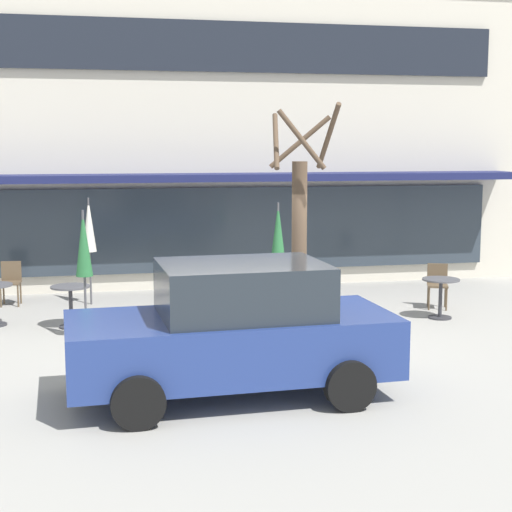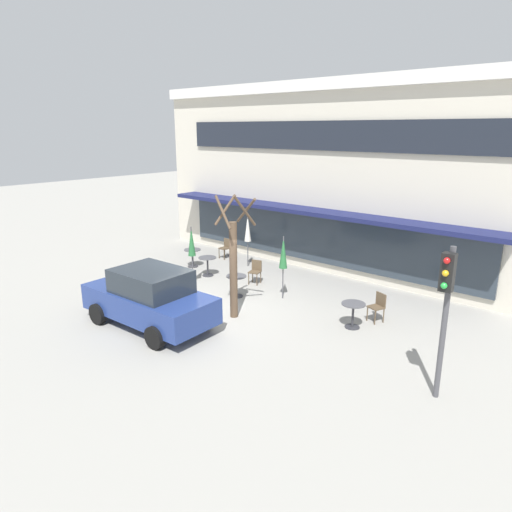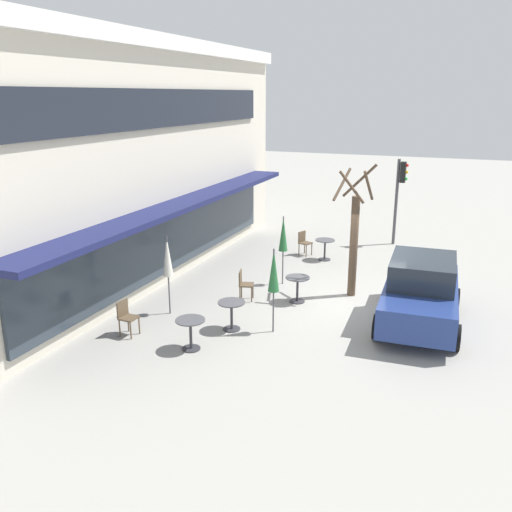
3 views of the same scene
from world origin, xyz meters
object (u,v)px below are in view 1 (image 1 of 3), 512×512
at_px(cafe_table_by_tree, 441,291).
at_px(cafe_chair_2, 11,280).
at_px(cafe_chair_1, 437,282).
at_px(cafe_table_mid_patio, 71,299).
at_px(patio_umbrella_corner_open, 84,245).
at_px(parked_sedan, 234,330).
at_px(cafe_table_near_wall, 215,304).
at_px(street_tree, 300,240).
at_px(patio_umbrella_green_folded, 278,233).
at_px(patio_umbrella_cream_folded, 89,226).
at_px(cafe_chair_0, 182,289).

bearing_deg(cafe_table_by_tree, cafe_chair_2, 159.93).
bearing_deg(cafe_chair_1, cafe_table_mid_patio, -177.97).
bearing_deg(patio_umbrella_corner_open, parked_sedan, -60.33).
xyz_separation_m(cafe_table_mid_patio, cafe_chair_1, (7.17, 0.25, 0.01)).
distance_m(cafe_table_near_wall, street_tree, 2.17).
bearing_deg(patio_umbrella_green_folded, patio_umbrella_cream_folded, 148.87).
distance_m(cafe_table_by_tree, cafe_chair_2, 8.61).
height_order(cafe_table_mid_patio, parked_sedan, parked_sedan).
distance_m(cafe_chair_2, street_tree, 6.84).
bearing_deg(cafe_chair_2, cafe_chair_0, -28.26).
relative_size(patio_umbrella_corner_open, cafe_chair_2, 2.47).
distance_m(cafe_chair_2, parked_sedan, 7.56).
xyz_separation_m(cafe_table_near_wall, cafe_chair_0, (-0.42, 1.51, 0.01)).
relative_size(cafe_table_by_tree, street_tree, 0.19).
relative_size(cafe_chair_0, cafe_chair_2, 1.00).
height_order(cafe_chair_1, street_tree, street_tree).
bearing_deg(patio_umbrella_green_folded, cafe_chair_1, 5.47).
relative_size(cafe_chair_0, cafe_chair_1, 1.00).
distance_m(cafe_chair_1, cafe_chair_2, 8.68).
height_order(patio_umbrella_cream_folded, street_tree, street_tree).
relative_size(cafe_chair_1, street_tree, 0.23).
height_order(patio_umbrella_green_folded, patio_umbrella_cream_folded, same).
bearing_deg(parked_sedan, patio_umbrella_corner_open, 119.67).
bearing_deg(patio_umbrella_green_folded, cafe_table_by_tree, -10.77).
bearing_deg(parked_sedan, patio_umbrella_green_folded, 69.70).
height_order(patio_umbrella_green_folded, cafe_chair_1, patio_umbrella_green_folded).
xyz_separation_m(cafe_table_by_tree, cafe_table_mid_patio, (-6.83, 0.64, 0.00)).
distance_m(cafe_chair_0, cafe_chair_2, 3.76).
height_order(cafe_chair_0, street_tree, street_tree).
bearing_deg(cafe_table_mid_patio, parked_sedan, -63.51).
relative_size(patio_umbrella_cream_folded, parked_sedan, 0.51).
height_order(cafe_table_by_tree, cafe_table_mid_patio, same).
relative_size(cafe_table_mid_patio, cafe_chair_2, 0.85).
bearing_deg(cafe_table_by_tree, cafe_table_near_wall, -175.63).
bearing_deg(cafe_table_by_tree, cafe_chair_1, 68.97).
height_order(patio_umbrella_green_folded, cafe_chair_2, patio_umbrella_green_folded).
relative_size(cafe_table_by_tree, patio_umbrella_green_folded, 0.35).
distance_m(patio_umbrella_corner_open, cafe_chair_0, 2.61).
relative_size(cafe_table_by_tree, cafe_chair_0, 0.85).
relative_size(cafe_table_mid_patio, patio_umbrella_corner_open, 0.35).
xyz_separation_m(patio_umbrella_green_folded, cafe_chair_0, (-1.75, 0.60, -1.10)).
xyz_separation_m(cafe_table_near_wall, street_tree, (1.15, -1.33, 1.26)).
xyz_separation_m(cafe_table_by_tree, cafe_chair_1, (0.35, 0.90, 0.01)).
bearing_deg(street_tree, parked_sedan, -124.19).
bearing_deg(cafe_table_near_wall, parked_sedan, -94.59).
distance_m(patio_umbrella_green_folded, patio_umbrella_cream_folded, 4.04).
xyz_separation_m(patio_umbrella_green_folded, cafe_chair_2, (-5.06, 2.38, -1.10)).
height_order(patio_umbrella_corner_open, cafe_chair_0, patio_umbrella_corner_open).
height_order(cafe_table_by_tree, cafe_chair_0, cafe_chair_0).
bearing_deg(patio_umbrella_cream_folded, patio_umbrella_green_folded, -31.13).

